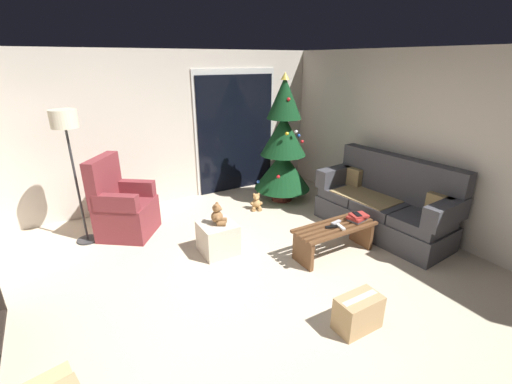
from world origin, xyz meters
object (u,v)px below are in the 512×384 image
(coffee_table, at_px, (334,235))
(remote_black, at_px, (331,227))
(floor_lamp, at_px, (66,133))
(ottoman, at_px, (218,238))
(couch, at_px, (385,205))
(cell_phone, at_px, (357,214))
(christmas_tree, at_px, (283,147))
(remote_white, at_px, (341,227))
(teddy_bear_chestnut, at_px, (218,215))
(book_stack, at_px, (358,217))
(armchair, at_px, (123,208))
(cardboard_box_taped_mid_floor, at_px, (358,313))
(remote_silver, at_px, (336,222))
(teddy_bear_honey_by_tree, at_px, (256,203))

(coffee_table, xyz_separation_m, remote_black, (-0.08, -0.01, 0.15))
(floor_lamp, height_order, ottoman, floor_lamp)
(couch, bearing_deg, cell_phone, -167.71)
(couch, distance_m, christmas_tree, 1.91)
(coffee_table, height_order, remote_white, remote_white)
(coffee_table, height_order, cell_phone, cell_phone)
(teddy_bear_chestnut, bearing_deg, floor_lamp, 140.41)
(coffee_table, distance_m, remote_black, 0.17)
(book_stack, relative_size, floor_lamp, 0.16)
(couch, distance_m, book_stack, 0.73)
(armchair, xyz_separation_m, cardboard_box_taped_mid_floor, (1.48, -3.03, -0.23))
(remote_white, distance_m, remote_silver, 0.13)
(book_stack, bearing_deg, teddy_bear_honey_by_tree, 105.84)
(remote_black, height_order, christmas_tree, christmas_tree)
(christmas_tree, distance_m, ottoman, 2.17)
(remote_black, xyz_separation_m, cardboard_box_taped_mid_floor, (-0.63, -1.09, -0.25))
(remote_silver, distance_m, remote_black, 0.15)
(book_stack, xyz_separation_m, floor_lamp, (-3.05, 2.00, 1.06))
(christmas_tree, bearing_deg, remote_silver, -102.90)
(couch, xyz_separation_m, book_stack, (-0.71, -0.16, 0.05))
(remote_silver, bearing_deg, ottoman, 51.08)
(remote_silver, xyz_separation_m, teddy_bear_chestnut, (-1.30, 0.73, 0.11))
(floor_lamp, xyz_separation_m, teddy_bear_honey_by_tree, (2.56, -0.26, -1.38))
(remote_white, distance_m, cardboard_box_taped_mid_floor, 1.28)
(coffee_table, xyz_separation_m, cell_phone, (0.35, -0.02, 0.22))
(couch, height_order, book_stack, couch)
(coffee_table, relative_size, ottoman, 2.50)
(remote_black, xyz_separation_m, christmas_tree, (0.55, 1.87, 0.54))
(cell_phone, xyz_separation_m, teddy_bear_honey_by_tree, (-0.48, 1.74, -0.37))
(christmas_tree, distance_m, teddy_bear_chestnut, 2.07)
(coffee_table, bearing_deg, teddy_bear_honey_by_tree, 94.41)
(book_stack, distance_m, cell_phone, 0.05)
(teddy_bear_chestnut, bearing_deg, coffee_table, -32.29)
(floor_lamp, relative_size, teddy_bear_chestnut, 6.25)
(remote_white, relative_size, cardboard_box_taped_mid_floor, 0.36)
(christmas_tree, height_order, teddy_bear_chestnut, christmas_tree)
(couch, xyz_separation_m, ottoman, (-2.32, 0.65, -0.20))
(couch, relative_size, book_stack, 7.15)
(remote_white, distance_m, remote_black, 0.12)
(couch, height_order, cardboard_box_taped_mid_floor, couch)
(teddy_bear_chestnut, bearing_deg, ottoman, 147.71)
(remote_black, relative_size, christmas_tree, 0.07)
(christmas_tree, relative_size, ottoman, 4.92)
(couch, distance_m, teddy_bear_honey_by_tree, 2.01)
(ottoman, distance_m, teddy_bear_chestnut, 0.32)
(remote_white, height_order, cell_phone, cell_phone)
(teddy_bear_chestnut, xyz_separation_m, cardboard_box_taped_mid_floor, (0.54, -1.89, -0.36))
(teddy_bear_chestnut, height_order, teddy_bear_honey_by_tree, teddy_bear_chestnut)
(cell_phone, xyz_separation_m, christmas_tree, (0.13, 1.88, 0.46))
(cell_phone, xyz_separation_m, armchair, (-2.53, 1.95, -0.09))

